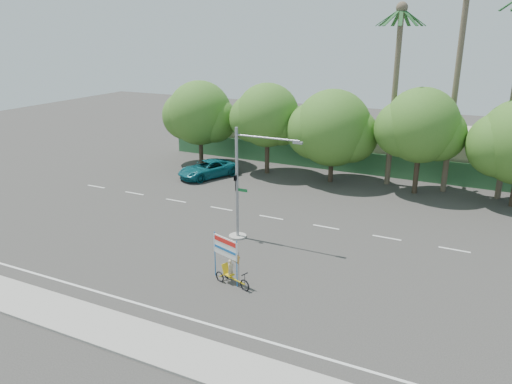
% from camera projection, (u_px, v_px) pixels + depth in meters
% --- Properties ---
extents(ground, '(120.00, 120.00, 0.00)m').
position_uv_depth(ground, '(243.00, 271.00, 27.04)').
color(ground, '#33302D').
rests_on(ground, ground).
extents(sidewalk_near, '(50.00, 2.40, 0.12)m').
position_uv_depth(sidewalk_near, '(159.00, 345.00, 20.63)').
color(sidewalk_near, gray).
rests_on(sidewalk_near, ground).
extents(fence, '(38.00, 0.08, 2.00)m').
position_uv_depth(fence, '(354.00, 162.00, 45.03)').
color(fence, '#336B3D').
rests_on(fence, ground).
extents(building_left, '(12.00, 8.00, 4.00)m').
position_uv_depth(building_left, '(273.00, 132.00, 52.75)').
color(building_left, beige).
rests_on(building_left, ground).
extents(building_right, '(14.00, 8.00, 3.60)m').
position_uv_depth(building_right, '(454.00, 152.00, 45.25)').
color(building_right, beige).
rests_on(building_right, ground).
extents(tree_far_left, '(7.14, 6.00, 7.96)m').
position_uv_depth(tree_far_left, '(199.00, 115.00, 46.77)').
color(tree_far_left, '#473828').
rests_on(tree_far_left, ground).
extents(tree_left, '(6.66, 5.60, 8.07)m').
position_uv_depth(tree_left, '(267.00, 117.00, 43.74)').
color(tree_left, '#473828').
rests_on(tree_left, ground).
extents(tree_center, '(7.62, 6.40, 7.85)m').
position_uv_depth(tree_center, '(332.00, 130.00, 41.41)').
color(tree_center, '#473828').
rests_on(tree_center, ground).
extents(tree_right, '(6.90, 5.80, 8.36)m').
position_uv_depth(tree_right, '(420.00, 128.00, 38.22)').
color(tree_right, '#473828').
rests_on(tree_right, ground).
extents(palm_tall, '(3.73, 3.79, 17.45)m').
position_uv_depth(palm_tall, '(459.00, 57.00, 37.00)').
color(palm_tall, '#70604C').
rests_on(palm_tall, ground).
extents(palm_short, '(3.73, 3.79, 14.45)m').
position_uv_depth(palm_short, '(396.00, 77.00, 39.39)').
color(palm_short, '#70604C').
rests_on(palm_short, ground).
extents(traffic_signal, '(4.72, 1.10, 7.00)m').
position_uv_depth(traffic_signal, '(241.00, 194.00, 30.44)').
color(traffic_signal, gray).
rests_on(traffic_signal, ground).
extents(trike_billboard, '(2.50, 1.10, 2.57)m').
position_uv_depth(trike_billboard, '(229.00, 264.00, 25.52)').
color(trike_billboard, black).
rests_on(trike_billboard, ground).
extents(pickup_truck, '(4.52, 5.95, 1.50)m').
position_uv_depth(pickup_truck, '(208.00, 169.00, 43.80)').
color(pickup_truck, '#0E5963').
rests_on(pickup_truck, ground).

